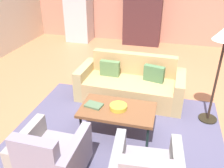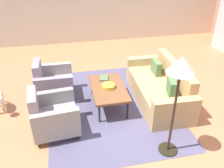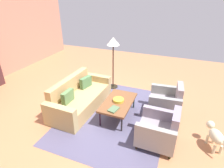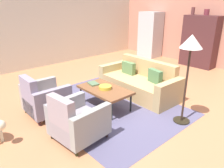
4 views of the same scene
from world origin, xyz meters
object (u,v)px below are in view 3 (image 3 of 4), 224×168
Objects in this scene: coffee_table at (118,103)px; armchair_right at (167,102)px; fruit_bowl at (118,100)px; book_stack at (114,109)px; couch at (79,98)px; armchair_left at (160,131)px; floor_lamp at (113,46)px; dog at (215,135)px.

armchair_right reaches higher than coffee_table.
fruit_bowl is 0.40m from book_stack.
coffee_table is 3.94× the size of book_stack.
armchair_right reaches higher than couch.
armchair_left is at bearing 174.84° from armchair_right.
armchair_right is 2.89× the size of book_stack.
armchair_right is at bearing -115.35° from floor_lamp.
coffee_table is 1.36× the size of armchair_right.
floor_lamp reaches higher than dog.
dog is at bearing -134.41° from armchair_right.
couch is 2.42× the size of armchair_right.
couch is 2.43m from armchair_right.
dog is (-0.89, -1.09, -0.03)m from armchair_right.
armchair_left is 0.51× the size of floor_lamp.
fruit_bowl is at bearing 63.00° from armchair_left.
coffee_table is at bearing 63.53° from armchair_left.
armchair_right is 2.37m from floor_lamp.
couch is at bearing 90.52° from fruit_bowl.
coffee_table is 1.78× the size of dog.
book_stack is at bearing 80.30° from armchair_left.
dog is (-0.28, -2.25, -0.10)m from coffee_table.
fruit_bowl is 0.41× the size of dog.
floor_lamp reaches higher than armchair_left.
armchair_right is (0.61, -1.17, -0.07)m from coffee_table.
floor_lamp reaches higher than coffee_table.
fruit_bowl is at bearing 2.75° from book_stack.
book_stack is 0.18× the size of floor_lamp.
fruit_bowl is at bearing -153.94° from floor_lamp.
couch reaches higher than fruit_bowl.
couch is 1.28m from book_stack.
fruit_bowl is 1.91m from floor_lamp.
couch is 2.43m from armchair_left.
armchair_right is 3.15× the size of fruit_bowl.
armchair_right is (1.21, 0.00, 0.00)m from armchair_left.
floor_lamp is (1.89, 0.75, 0.97)m from book_stack.
armchair_left is 1.33m from fruit_bowl.
armchair_left is (-0.60, -1.17, -0.07)m from coffee_table.
book_stack is (-0.40, -0.02, -0.02)m from fruit_bowl.
couch reaches higher than book_stack.
armchair_left is at bearing -117.78° from fruit_bowl.
coffee_table is at bearing 91.69° from couch.
dog is (-0.28, -3.44, 0.03)m from couch.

